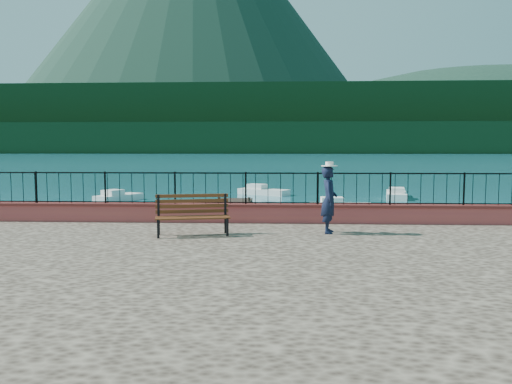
# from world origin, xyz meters

# --- Properties ---
(ground) EXTENTS (2000.00, 2000.00, 0.00)m
(ground) POSITION_xyz_m (0.00, 0.00, 0.00)
(ground) COLOR #19596B
(ground) RESTS_ON ground
(parapet) EXTENTS (28.00, 0.46, 0.58)m
(parapet) POSITION_xyz_m (0.00, 3.70, 1.49)
(parapet) COLOR #B0473F
(parapet) RESTS_ON promenade
(railing) EXTENTS (27.00, 0.05, 0.95)m
(railing) POSITION_xyz_m (0.00, 3.70, 2.25)
(railing) COLOR black
(railing) RESTS_ON parapet
(dock) EXTENTS (2.00, 16.00, 0.30)m
(dock) POSITION_xyz_m (-2.00, 12.00, 0.15)
(dock) COLOR #2D231C
(dock) RESTS_ON ground
(far_forest) EXTENTS (900.00, 60.00, 18.00)m
(far_forest) POSITION_xyz_m (0.00, 300.00, 9.00)
(far_forest) COLOR black
(far_forest) RESTS_ON ground
(foothills) EXTENTS (900.00, 120.00, 44.00)m
(foothills) POSITION_xyz_m (0.00, 360.00, 22.00)
(foothills) COLOR black
(foothills) RESTS_ON ground
(volcano) EXTENTS (560.00, 560.00, 380.00)m
(volcano) POSITION_xyz_m (-120.00, 700.00, 190.00)
(volcano) COLOR #142D23
(volcano) RESTS_ON ground
(companion_hill) EXTENTS (448.00, 384.00, 180.00)m
(companion_hill) POSITION_xyz_m (220.00, 560.00, 0.00)
(companion_hill) COLOR #142D23
(companion_hill) RESTS_ON ground
(park_bench) EXTENTS (2.02, 1.02, 1.07)m
(park_bench) POSITION_xyz_m (-1.54, 1.35, 1.52)
(park_bench) COLOR black
(park_bench) RESTS_ON promenade
(person) EXTENTS (0.51, 0.71, 1.81)m
(person) POSITION_xyz_m (2.08, 1.90, 2.11)
(person) COLOR black
(person) RESTS_ON promenade
(hat) EXTENTS (0.44, 0.44, 0.12)m
(hat) POSITION_xyz_m (2.08, 1.90, 3.07)
(hat) COLOR white
(hat) RESTS_ON person
(boat_0) EXTENTS (4.32, 2.91, 0.80)m
(boat_0) POSITION_xyz_m (-7.77, 10.35, 0.40)
(boat_0) COLOR silver
(boat_0) RESTS_ON ground
(boat_1) EXTENTS (4.13, 2.13, 0.80)m
(boat_1) POSITION_xyz_m (3.41, 8.92, 0.40)
(boat_1) COLOR white
(boat_1) RESTS_ON ground
(boat_2) EXTENTS (3.45, 1.34, 0.80)m
(boat_2) POSITION_xyz_m (4.15, 16.02, 0.40)
(boat_2) COLOR white
(boat_2) RESTS_ON ground
(boat_3) EXTENTS (2.69, 3.55, 0.80)m
(boat_3) POSITION_xyz_m (-9.88, 20.67, 0.40)
(boat_3) COLOR silver
(boat_3) RESTS_ON ground
(boat_4) EXTENTS (4.01, 3.10, 0.80)m
(boat_4) POSITION_xyz_m (-0.48, 25.48, 0.40)
(boat_4) COLOR silver
(boat_4) RESTS_ON ground
(boat_5) EXTENTS (2.13, 4.45, 0.80)m
(boat_5) POSITION_xyz_m (8.86, 23.49, 0.40)
(boat_5) COLOR silver
(boat_5) RESTS_ON ground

